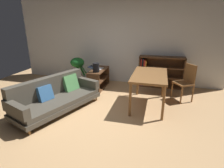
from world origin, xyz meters
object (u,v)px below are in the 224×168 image
(desk_speaker, at_px, (96,68))
(bookshelf, at_px, (158,71))
(dining_table, at_px, (150,78))
(dining_chair_near, at_px, (186,81))
(fabric_couch, at_px, (55,96))
(open_laptop, at_px, (96,68))
(media_console, at_px, (99,79))
(potted_floor_plant, at_px, (78,67))

(desk_speaker, bearing_deg, bookshelf, 28.73)
(dining_table, xyz_separation_m, dining_chair_near, (0.90, 0.59, -0.19))
(fabric_couch, height_order, open_laptop, fabric_couch)
(media_console, bearing_deg, dining_table, -29.16)
(potted_floor_plant, bearing_deg, fabric_couch, -80.42)
(media_console, bearing_deg, fabric_couch, -106.73)
(open_laptop, distance_m, desk_speaker, 0.40)
(potted_floor_plant, height_order, dining_table, potted_floor_plant)
(desk_speaker, relative_size, potted_floor_plant, 0.30)
(fabric_couch, height_order, dining_table, dining_table)
(fabric_couch, xyz_separation_m, dining_table, (2.07, 0.77, 0.38))
(open_laptop, xyz_separation_m, dining_chair_near, (2.56, -0.35, -0.08))
(fabric_couch, relative_size, bookshelf, 1.61)
(bookshelf, bearing_deg, fabric_couch, -134.55)
(open_laptop, relative_size, dining_table, 0.32)
(dining_table, relative_size, dining_chair_near, 1.46)
(dining_chair_near, bearing_deg, bookshelf, 126.92)
(fabric_couch, height_order, bookshelf, bookshelf)
(fabric_couch, distance_m, potted_floor_plant, 1.95)
(potted_floor_plant, xyz_separation_m, bookshelf, (2.58, 0.39, -0.08))
(media_console, bearing_deg, bookshelf, 20.16)
(fabric_couch, relative_size, dining_table, 1.58)
(desk_speaker, height_order, potted_floor_plant, potted_floor_plant)
(dining_chair_near, bearing_deg, dining_table, -146.62)
(desk_speaker, height_order, bookshelf, bookshelf)
(potted_floor_plant, xyz_separation_m, dining_table, (2.39, -1.14, 0.16))
(fabric_couch, distance_m, open_laptop, 1.78)
(desk_speaker, height_order, dining_table, desk_speaker)
(media_console, bearing_deg, open_laptop, 145.29)
(potted_floor_plant, bearing_deg, dining_chair_near, -9.52)
(open_laptop, height_order, dining_chair_near, dining_chair_near)
(desk_speaker, bearing_deg, dining_chair_near, 0.35)
(desk_speaker, relative_size, dining_table, 0.19)
(fabric_couch, distance_m, desk_speaker, 1.50)
(bookshelf, bearing_deg, desk_speaker, -151.27)
(fabric_couch, distance_m, media_console, 1.72)
(bookshelf, bearing_deg, open_laptop, -162.60)
(fabric_couch, height_order, dining_chair_near, dining_chair_near)
(fabric_couch, bearing_deg, desk_speaker, 68.64)
(fabric_couch, relative_size, media_console, 2.09)
(dining_chair_near, xyz_separation_m, bookshelf, (-0.70, 0.94, -0.05))
(media_console, xyz_separation_m, potted_floor_plant, (-0.82, 0.26, 0.26))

